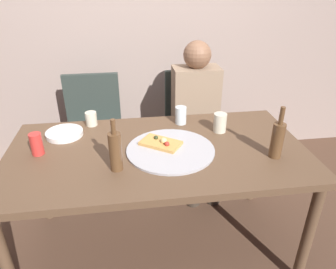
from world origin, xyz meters
The scene contains 15 objects.
ground_plane centered at (0.00, 0.00, 0.00)m, with size 8.00×8.00×0.00m, color #513828.
back_wall centered at (0.00, 1.28, 1.30)m, with size 6.00×0.10×2.60m, color gray.
dining_table centered at (0.00, 0.00, 0.66)m, with size 1.67×0.87×0.73m.
pizza_tray centered at (0.07, -0.03, 0.74)m, with size 0.49×0.49×0.01m, color #ADADB2.
pizza_slice_last centered at (0.02, 0.03, 0.76)m, with size 0.25×0.23×0.05m.
wine_bottle centered at (0.61, -0.16, 0.84)m, with size 0.07×0.07×0.29m.
beer_bottle centered at (-0.22, -0.17, 0.84)m, with size 0.06×0.06×0.28m.
tumbler_near centered at (0.41, 0.17, 0.79)m, with size 0.08×0.08×0.12m, color beige.
tumbler_far centered at (0.19, 0.31, 0.79)m, with size 0.07×0.07×0.11m, color silver.
wine_glass centered at (-0.39, 0.37, 0.78)m, with size 0.07×0.07×0.09m, color beige.
soda_can centered at (-0.65, 0.04, 0.80)m, with size 0.07×0.07×0.12m, color red.
plate_stack centered at (-0.54, 0.24, 0.75)m, with size 0.22×0.22×0.03m, color white.
chair_left centered at (-0.43, 0.84, 0.51)m, with size 0.44×0.44×0.90m.
chair_right centered at (0.39, 0.84, 0.51)m, with size 0.44×0.44×0.90m.
guest_in_sweater centered at (0.39, 0.69, 0.64)m, with size 0.36×0.56×1.17m.
Camera 1 is at (-0.15, -1.51, 1.62)m, focal length 33.49 mm.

